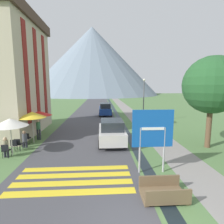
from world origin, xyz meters
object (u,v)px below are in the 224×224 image
object	(u,v)px
road_sign	(153,133)
cafe_chair_middle	(27,137)
hotel_building	(8,70)
cafe_umbrella_front_white	(10,122)
tree_by_path	(212,85)
parked_car_far	(105,109)
cafe_umbrella_rear_red	(39,113)
footbridge	(163,192)
person_seated_near	(25,138)
cafe_chair_near_right	(18,144)
cafe_umbrella_middle_yellow	(32,115)
streetlamp	(144,97)
cafe_chair_nearest	(6,150)
cafe_chair_near_left	(15,144)
person_standing_terrace	(38,128)
parked_car_near	(112,132)
person_seated_far	(6,146)

from	to	relation	value
road_sign	cafe_chair_middle	bearing A→B (deg)	149.11
hotel_building	cafe_umbrella_front_white	distance (m)	7.11
hotel_building	tree_by_path	distance (m)	16.55
parked_car_far	cafe_umbrella_rear_red	bearing A→B (deg)	-120.46
footbridge	parked_car_far	world-z (taller)	parked_car_far
road_sign	footbridge	size ratio (longest dim) A/B	1.88
road_sign	person_seated_near	distance (m)	9.00
road_sign	cafe_chair_near_right	size ratio (longest dim) A/B	3.76
road_sign	cafe_umbrella_middle_yellow	size ratio (longest dim) A/B	1.32
person_seated_near	cafe_chair_near_right	bearing A→B (deg)	-104.93
cafe_umbrella_front_white	hotel_building	bearing A→B (deg)	115.12
cafe_umbrella_rear_red	streetlamp	xyz separation A→B (m)	(10.39, 4.40, 1.12)
cafe_chair_nearest	cafe_chair_near_left	bearing A→B (deg)	110.71
cafe_chair_near_left	person_seated_near	size ratio (longest dim) A/B	0.70
cafe_chair_nearest	cafe_chair_middle	world-z (taller)	same
cafe_chair_middle	cafe_chair_near_left	bearing A→B (deg)	-69.93
cafe_chair_near_left	streetlamp	world-z (taller)	streetlamp
person_seated_near	person_standing_terrace	world-z (taller)	person_standing_terrace
parked_car_near	cafe_umbrella_middle_yellow	distance (m)	6.12
parked_car_far	streetlamp	world-z (taller)	streetlamp
person_seated_far	person_seated_near	size ratio (longest dim) A/B	1.05
cafe_chair_nearest	person_seated_far	bearing A→B (deg)	135.58
person_standing_terrace	streetlamp	distance (m)	11.81
footbridge	cafe_chair_nearest	world-z (taller)	cafe_chair_nearest
cafe_umbrella_front_white	person_seated_far	size ratio (longest dim) A/B	1.85
cafe_umbrella_rear_red	parked_car_near	bearing A→B (deg)	-24.25
cafe_umbrella_rear_red	person_seated_far	world-z (taller)	cafe_umbrella_rear_red
cafe_chair_near_right	cafe_umbrella_rear_red	xyz separation A→B (m)	(0.12, 4.00, 1.43)
cafe_umbrella_front_white	person_seated_far	world-z (taller)	cafe_umbrella_front_white
cafe_chair_middle	cafe_umbrella_rear_red	size ratio (longest dim) A/B	0.40
parked_car_near	parked_car_far	xyz separation A→B (m)	(-0.18, 13.10, 0.00)
cafe_umbrella_rear_red	streetlamp	size ratio (longest dim) A/B	0.41
parked_car_far	streetlamp	distance (m)	7.62
streetlamp	road_sign	bearing A→B (deg)	-101.61
person_seated_far	person_seated_near	bearing A→B (deg)	75.84
cafe_umbrella_rear_red	cafe_chair_near_right	bearing A→B (deg)	-91.74
road_sign	person_seated_far	distance (m)	8.77
cafe_umbrella_rear_red	person_standing_terrace	xyz separation A→B (m)	(0.36, -1.48, -0.98)
cafe_chair_nearest	footbridge	bearing A→B (deg)	-4.48
hotel_building	parked_car_far	world-z (taller)	hotel_building
parked_car_near	cafe_chair_nearest	xyz separation A→B (m)	(-6.56, -2.32, -0.40)
cafe_umbrella_rear_red	person_standing_terrace	bearing A→B (deg)	-76.27
cafe_chair_near_right	person_seated_far	distance (m)	1.07
person_seated_near	person_standing_terrace	size ratio (longest dim) A/B	0.74
parked_car_far	cafe_umbrella_front_white	world-z (taller)	cafe_umbrella_front_white
person_seated_near	cafe_umbrella_rear_red	bearing A→B (deg)	90.86
cafe_chair_nearest	person_seated_near	size ratio (longest dim) A/B	0.70
road_sign	cafe_chair_middle	distance (m)	9.52
footbridge	cafe_umbrella_middle_yellow	world-z (taller)	cafe_umbrella_middle_yellow
person_seated_far	person_standing_terrace	xyz separation A→B (m)	(0.73, 3.54, 0.26)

